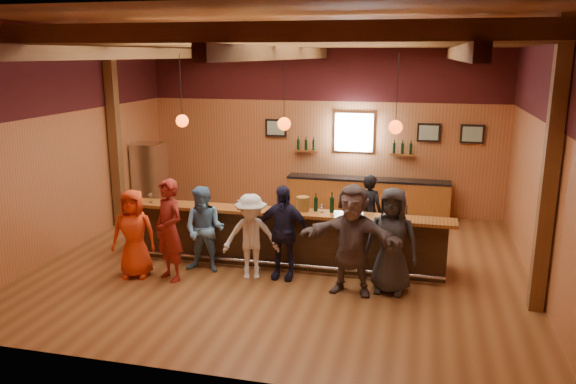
% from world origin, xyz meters
% --- Properties ---
extents(room, '(9.04, 9.00, 4.52)m').
position_xyz_m(room, '(0.00, 0.06, 3.21)').
color(room, brown).
rests_on(room, ground).
extents(bar_counter, '(6.30, 1.07, 1.11)m').
position_xyz_m(bar_counter, '(0.02, 0.15, 0.52)').
color(bar_counter, black).
rests_on(bar_counter, ground).
extents(back_bar_cabinet, '(4.00, 0.52, 0.95)m').
position_xyz_m(back_bar_cabinet, '(1.20, 3.72, 0.48)').
color(back_bar_cabinet, brown).
rests_on(back_bar_cabinet, ground).
extents(window, '(0.95, 0.09, 0.95)m').
position_xyz_m(window, '(0.80, 3.95, 2.05)').
color(window, silver).
rests_on(window, room).
extents(framed_pictures, '(5.35, 0.05, 0.45)m').
position_xyz_m(framed_pictures, '(1.67, 3.94, 2.10)').
color(framed_pictures, black).
rests_on(framed_pictures, room).
extents(wine_shelves, '(3.00, 0.18, 0.30)m').
position_xyz_m(wine_shelves, '(0.80, 3.88, 1.62)').
color(wine_shelves, brown).
rests_on(wine_shelves, room).
extents(pendant_lights, '(4.24, 0.24, 1.37)m').
position_xyz_m(pendant_lights, '(0.00, 0.00, 2.71)').
color(pendant_lights, black).
rests_on(pendant_lights, room).
extents(stainless_fridge, '(0.70, 0.70, 1.80)m').
position_xyz_m(stainless_fridge, '(-4.10, 2.60, 0.90)').
color(stainless_fridge, silver).
rests_on(stainless_fridge, ground).
extents(customer_orange, '(0.88, 0.67, 1.61)m').
position_xyz_m(customer_orange, '(-2.47, -1.24, 0.81)').
color(customer_orange, red).
rests_on(customer_orange, ground).
extents(customer_redvest, '(0.80, 0.72, 1.84)m').
position_xyz_m(customer_redvest, '(-1.79, -1.23, 0.92)').
color(customer_redvest, maroon).
rests_on(customer_redvest, ground).
extents(customer_denim, '(0.79, 0.61, 1.61)m').
position_xyz_m(customer_denim, '(-1.33, -0.72, 0.81)').
color(customer_denim, '#5788AF').
rests_on(customer_denim, ground).
extents(customer_white, '(1.13, 0.84, 1.56)m').
position_xyz_m(customer_white, '(-0.40, -0.83, 0.78)').
color(customer_white, silver).
rests_on(customer_white, ground).
extents(customer_navy, '(1.02, 0.46, 1.72)m').
position_xyz_m(customer_navy, '(0.14, -0.69, 0.86)').
color(customer_navy, '#1A1933').
rests_on(customer_navy, ground).
extents(customer_brown, '(1.80, 0.74, 1.88)m').
position_xyz_m(customer_brown, '(1.42, -1.05, 0.94)').
color(customer_brown, '#5A4B48').
rests_on(customer_brown, ground).
extents(customer_dark, '(0.96, 0.69, 1.81)m').
position_xyz_m(customer_dark, '(2.06, -0.86, 0.91)').
color(customer_dark, '#2A2A2D').
rests_on(customer_dark, ground).
extents(bartender, '(0.67, 0.56, 1.58)m').
position_xyz_m(bartender, '(1.48, 1.24, 0.79)').
color(bartender, black).
rests_on(bartender, ground).
extents(ice_bucket, '(0.24, 0.24, 0.27)m').
position_xyz_m(ice_bucket, '(0.38, -0.10, 1.24)').
color(ice_bucket, olive).
rests_on(ice_bucket, bar_counter).
extents(bottle_a, '(0.07, 0.07, 0.34)m').
position_xyz_m(bottle_a, '(0.62, -0.07, 1.24)').
color(bottle_a, black).
rests_on(bottle_a, bar_counter).
extents(bottle_b, '(0.08, 0.08, 0.38)m').
position_xyz_m(bottle_b, '(0.92, -0.08, 1.26)').
color(bottle_b, black).
rests_on(bottle_b, bar_counter).
extents(glass_a, '(0.08, 0.08, 0.18)m').
position_xyz_m(glass_a, '(-2.65, -0.20, 1.24)').
color(glass_a, silver).
rests_on(glass_a, bar_counter).
extents(glass_b, '(0.07, 0.07, 0.16)m').
position_xyz_m(glass_b, '(-2.24, -0.15, 1.23)').
color(glass_b, silver).
rests_on(glass_b, bar_counter).
extents(glass_c, '(0.08, 0.08, 0.17)m').
position_xyz_m(glass_c, '(-1.49, -0.13, 1.23)').
color(glass_c, silver).
rests_on(glass_c, bar_counter).
extents(glass_d, '(0.08, 0.08, 0.19)m').
position_xyz_m(glass_d, '(-0.81, -0.28, 1.25)').
color(glass_d, silver).
rests_on(glass_d, bar_counter).
extents(glass_e, '(0.09, 0.09, 0.20)m').
position_xyz_m(glass_e, '(-0.64, -0.16, 1.25)').
color(glass_e, silver).
rests_on(glass_e, bar_counter).
extents(glass_f, '(0.07, 0.07, 0.16)m').
position_xyz_m(glass_f, '(0.74, -0.13, 1.23)').
color(glass_f, silver).
rests_on(glass_f, bar_counter).
extents(glass_g, '(0.08, 0.08, 0.18)m').
position_xyz_m(glass_g, '(1.20, -0.14, 1.24)').
color(glass_g, silver).
rests_on(glass_g, bar_counter).
extents(glass_h, '(0.08, 0.08, 0.18)m').
position_xyz_m(glass_h, '(2.17, -0.13, 1.24)').
color(glass_h, silver).
rests_on(glass_h, bar_counter).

